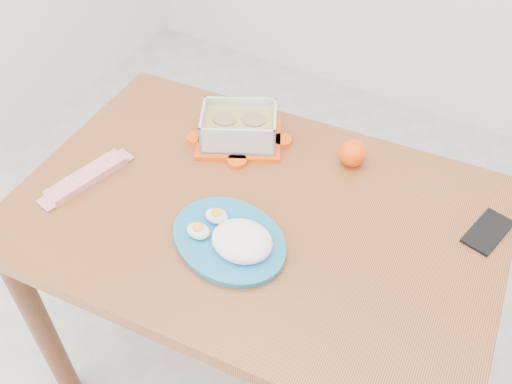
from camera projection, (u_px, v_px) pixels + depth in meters
The scene contains 6 objects.
dining_table at pixel (256, 240), 1.40m from camera, with size 1.18×0.85×0.75m.
food_container at pixel (239, 128), 1.46m from camera, with size 0.27×0.24×0.09m.
orange_fruit at pixel (353, 153), 1.41m from camera, with size 0.07×0.07×0.07m, color #FF4B05.
rice_plate at pixel (233, 238), 1.23m from camera, with size 0.33×0.33×0.07m.
candy_bar at pixel (87, 177), 1.38m from camera, with size 0.21×0.05×0.02m, color red.
smartphone at pixel (488, 232), 1.27m from camera, with size 0.07×0.13×0.01m, color black.
Camera 1 is at (0.26, -0.63, 1.72)m, focal length 40.00 mm.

